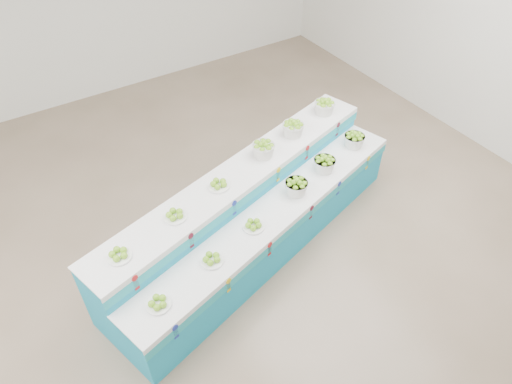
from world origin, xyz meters
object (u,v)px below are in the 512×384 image
at_px(basket_lower_left, 296,186).
at_px(basket_upper_right, 324,106).
at_px(display_stand, 256,213).
at_px(plate_upper_mid, 175,215).

xyz_separation_m(basket_lower_left, basket_upper_right, (1.08, 0.86, 0.30)).
height_order(basket_lower_left, basket_upper_right, basket_upper_right).
xyz_separation_m(display_stand, basket_upper_right, (1.57, 0.72, 0.62)).
relative_size(plate_upper_mid, basket_upper_right, 0.89).
distance_m(basket_lower_left, basket_upper_right, 1.41).
xyz_separation_m(display_stand, plate_upper_mid, (-1.03, -0.01, 0.56)).
xyz_separation_m(basket_lower_left, plate_upper_mid, (-1.53, 0.12, 0.24)).
xyz_separation_m(display_stand, basket_lower_left, (0.49, -0.14, 0.32)).
bearing_deg(display_stand, basket_upper_right, 8.84).
distance_m(display_stand, plate_upper_mid, 1.18).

